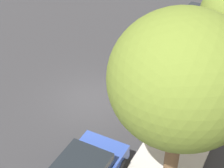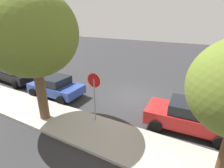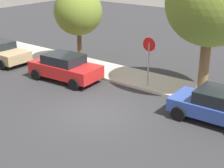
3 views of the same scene
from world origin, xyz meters
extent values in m
plane|color=#2D2D30|center=(0.00, 0.00, 0.00)|extent=(60.00, 60.00, 0.00)
cube|color=#B2ADA3|center=(0.00, 4.74, 0.07)|extent=(32.00, 2.53, 0.14)
cylinder|color=gray|center=(0.35, 3.95, 1.24)|extent=(0.08, 0.08, 2.48)
cylinder|color=white|center=(0.35, 3.95, 2.41)|extent=(0.79, 0.03, 0.79)
cylinder|color=red|center=(0.35, 3.95, 2.41)|extent=(0.74, 0.04, 0.74)
cube|color=#2D479E|center=(4.69, 2.48, 0.60)|extent=(3.86, 1.94, 0.58)
cube|color=black|center=(4.75, 2.48, 1.16)|extent=(1.82, 1.68, 0.54)
cylinder|color=black|center=(3.37, 3.39, 0.32)|extent=(0.64, 0.23, 0.64)
cylinder|color=black|center=(3.41, 1.52, 0.32)|extent=(0.64, 0.23, 0.64)
cube|color=red|center=(-4.03, 2.21, 0.65)|extent=(4.20, 2.06, 0.68)
cube|color=black|center=(-4.12, 2.21, 1.25)|extent=(2.15, 1.73, 0.51)
cylinder|color=black|center=(-2.69, 3.21, 0.32)|extent=(0.65, 0.26, 0.64)
cylinder|color=black|center=(-2.59, 1.37, 0.32)|extent=(0.65, 0.26, 0.64)
cylinder|color=black|center=(-5.47, 3.05, 0.32)|extent=(0.65, 0.26, 0.64)
cylinder|color=black|center=(-5.37, 1.22, 0.32)|extent=(0.65, 0.26, 0.64)
cube|color=tan|center=(-9.89, 2.09, 0.62)|extent=(4.41, 1.95, 0.62)
cylinder|color=black|center=(-11.34, 3.04, 0.32)|extent=(0.65, 0.24, 0.64)
cylinder|color=black|center=(-8.44, 1.13, 0.32)|extent=(0.65, 0.24, 0.64)
cylinder|color=black|center=(-8.38, 2.95, 0.32)|extent=(0.65, 0.24, 0.64)
cylinder|color=#513823|center=(-5.35, 4.87, 1.22)|extent=(0.28, 0.28, 2.45)
ellipsoid|color=olive|center=(-5.31, 4.80, 3.44)|extent=(2.96, 2.96, 2.95)
cylinder|color=brown|center=(2.94, 5.07, 1.52)|extent=(0.50, 0.50, 3.04)
ellipsoid|color=olive|center=(3.02, 5.05, 4.62)|extent=(4.40, 4.40, 4.17)
camera|label=1|loc=(11.19, 7.17, 10.20)|focal=55.00mm
camera|label=2|loc=(-4.32, 10.56, 5.34)|focal=28.00mm
camera|label=3|loc=(9.20, -10.81, 6.81)|focal=55.00mm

